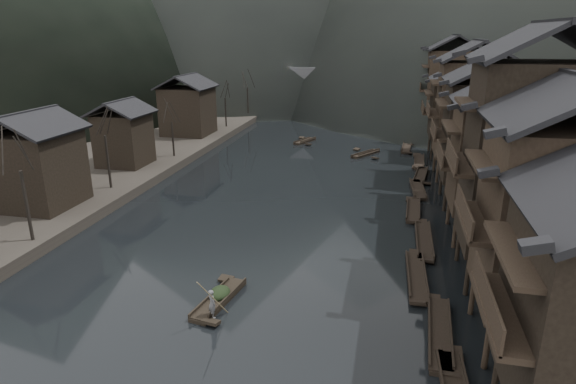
# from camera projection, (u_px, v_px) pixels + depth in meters

# --- Properties ---
(water) EXTENTS (300.00, 300.00, 0.00)m
(water) POSITION_uv_depth(u_px,v_px,m) (228.00, 299.00, 29.24)
(water) COLOR black
(water) RESTS_ON ground
(left_bank) EXTENTS (40.00, 200.00, 1.20)m
(left_bank) POSITION_uv_depth(u_px,v_px,m) (95.00, 135.00, 73.20)
(left_bank) COLOR #2D2823
(left_bank) RESTS_ON ground
(stilt_houses) EXTENTS (9.00, 67.60, 16.26)m
(stilt_houses) POSITION_uv_depth(u_px,v_px,m) (491.00, 114.00, 41.09)
(stilt_houses) COLOR black
(stilt_houses) RESTS_ON ground
(left_houses) EXTENTS (8.10, 53.20, 8.73)m
(left_houses) POSITION_uv_depth(u_px,v_px,m) (102.00, 130.00, 50.24)
(left_houses) COLOR black
(left_houses) RESTS_ON left_bank
(bare_trees) EXTENTS (3.75, 72.11, 7.50)m
(bare_trees) POSITION_uv_depth(u_px,v_px,m) (145.00, 120.00, 51.84)
(bare_trees) COLOR black
(bare_trees) RESTS_ON left_bank
(moored_sampans) EXTENTS (3.14, 75.52, 0.47)m
(moored_sampans) POSITION_uv_depth(u_px,v_px,m) (417.00, 182.00, 51.17)
(moored_sampans) COLOR black
(moored_sampans) RESTS_ON water
(midriver_boats) EXTENTS (12.75, 34.84, 0.45)m
(midriver_boats) POSITION_uv_depth(u_px,v_px,m) (355.00, 130.00, 78.45)
(midriver_boats) COLOR black
(midriver_boats) RESTS_ON water
(stone_bridge) EXTENTS (40.00, 6.00, 9.00)m
(stone_bridge) POSITION_uv_depth(u_px,v_px,m) (347.00, 87.00, 94.38)
(stone_bridge) COLOR #4C4C4F
(stone_bridge) RESTS_ON ground
(hero_sampan) EXTENTS (1.95, 5.58, 0.44)m
(hero_sampan) POSITION_uv_depth(u_px,v_px,m) (219.00, 299.00, 28.83)
(hero_sampan) COLOR black
(hero_sampan) RESTS_ON water
(cargo_heap) EXTENTS (1.21, 1.59, 0.73)m
(cargo_heap) POSITION_uv_depth(u_px,v_px,m) (220.00, 288.00, 28.88)
(cargo_heap) COLOR black
(cargo_heap) RESTS_ON hero_sampan
(boatman) EXTENTS (0.73, 0.73, 1.71)m
(boatman) POSITION_uv_depth(u_px,v_px,m) (212.00, 300.00, 26.65)
(boatman) COLOR slate
(boatman) RESTS_ON hero_sampan
(bamboo_pole) EXTENTS (1.01, 2.48, 3.47)m
(bamboo_pole) POSITION_uv_depth(u_px,v_px,m) (213.00, 258.00, 25.80)
(bamboo_pole) COLOR #8C7A51
(bamboo_pole) RESTS_ON boatman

